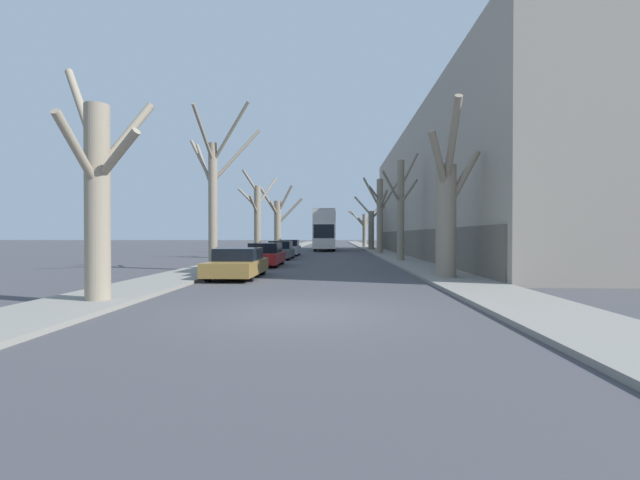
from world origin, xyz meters
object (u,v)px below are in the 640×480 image
Objects in this scene: street_tree_left_0 at (97,189)px; parked_car_0 at (238,263)px; street_tree_left_1 at (214,194)px; street_tree_right_3 at (372,226)px; street_tree_right_4 at (364,227)px; parked_car_2 at (280,251)px; double_decker_bus at (325,228)px; street_tree_left_2 at (257,217)px; parked_car_3 at (289,248)px; street_tree_right_2 at (380,213)px; street_tree_left_3 at (278,222)px; street_tree_right_0 at (447,211)px; parked_car_1 at (265,255)px; street_tree_right_1 at (401,208)px.

street_tree_left_0 is 7.59m from parked_car_0.
street_tree_left_1 is 1.84× the size of parked_car_0.
street_tree_right_3 is 10.82m from street_tree_right_4.
parked_car_2 is at bearing -104.91° from street_tree_right_4.
street_tree_left_2 is at bearing -104.87° from double_decker_bus.
street_tree_left_1 reaches higher than parked_car_3.
street_tree_right_2 is at bearing 69.98° from parked_car_0.
street_tree_right_2 is at bearing 21.60° from parked_car_3.
parked_car_2 is 5.50m from parked_car_3.
street_tree_left_3 is 10.65m from street_tree_right_2.
street_tree_left_2 reaches higher than parked_car_2.
street_tree_right_0 is at bearing -59.56° from parked_car_2.
street_tree_left_0 is 1.46× the size of parked_car_1.
street_tree_right_1 is 1.59× the size of parked_car_0.
double_decker_bus is (4.81, 18.12, -0.54)m from street_tree_left_2.
street_tree_left_2 is at bearing 151.94° from parked_car_2.
street_tree_right_0 is at bearing -66.94° from parked_car_3.
double_decker_bus is 2.59× the size of parked_car_0.
parked_car_0 is at bearing -100.43° from street_tree_right_4.
parked_car_3 is at bearing -74.79° from street_tree_left_3.
double_decker_bus is (4.91, 29.45, -1.24)m from street_tree_left_1.
street_tree_right_3 reaches higher than parked_car_2.
street_tree_left_1 reaches higher than street_tree_right_2.
street_tree_right_3 reaches higher than street_tree_right_4.
street_tree_left_3 is 1.52× the size of parked_car_1.
street_tree_left_0 is 1.00× the size of street_tree_right_0.
street_tree_left_3 is 0.59× the size of double_decker_bus.
double_decker_bus is at bearing 80.54° from street_tree_left_1.
street_tree_left_2 reaches higher than street_tree_right_0.
street_tree_right_4 is at bearing 71.24° from street_tree_left_2.
street_tree_right_2 is at bearing 90.89° from street_tree_right_1.
street_tree_left_3 is at bearing -141.40° from street_tree_right_3.
parked_car_1 is at bearing -154.83° from street_tree_right_1.
street_tree_left_1 reaches higher than parked_car_0.
street_tree_left_0 is at bearing -106.47° from parked_car_0.
street_tree_right_4 reaches higher than double_decker_bus.
parked_car_2 reaches higher than parked_car_0.
double_decker_bus is at bearing 83.72° from parked_car_1.
parked_car_2 is (-8.44, 2.96, -2.96)m from street_tree_right_1.
street_tree_right_0 is at bearing -80.49° from double_decker_bus.
street_tree_right_1 is 9.42m from parked_car_2.
parked_car_0 is (-2.87, -33.05, -2.03)m from double_decker_bus.
street_tree_left_3 is at bearing -123.82° from double_decker_bus.
double_decker_bus is at bearing 85.04° from parked_car_0.
street_tree_right_4 is 1.39× the size of parked_car_1.
parked_car_0 is (1.94, -14.93, -2.57)m from street_tree_left_2.
parked_car_0 is (2.04, 6.91, -2.36)m from street_tree_left_0.
street_tree_left_0 reaches higher than double_decker_bus.
street_tree_right_2 reaches higher than street_tree_right_1.
street_tree_left_3 is 1.56× the size of parked_car_2.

